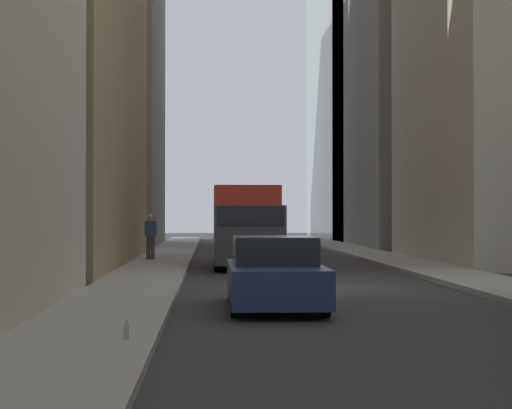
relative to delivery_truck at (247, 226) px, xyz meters
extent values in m
plane|color=#302D30|center=(-8.31, -1.40, -1.46)|extent=(135.00, 135.00, 0.00)
cube|color=gray|center=(-8.31, 3.10, -1.39)|extent=(90.00, 2.20, 0.14)
cube|color=gray|center=(-8.31, -5.90, -1.39)|extent=(90.00, 2.20, 0.14)
cube|color=red|center=(0.91, 0.00, 0.08)|extent=(4.60, 2.25, 2.60)
cube|color=#38383D|center=(-2.29, 0.00, -0.27)|extent=(1.90, 2.25, 1.90)
cube|color=black|center=(-2.29, 0.00, 0.33)|extent=(1.92, 2.09, 0.64)
cylinder|color=black|center=(-2.29, -0.99, -1.02)|extent=(0.88, 0.28, 0.88)
cylinder|color=black|center=(-2.29, 0.98, -1.02)|extent=(0.88, 0.28, 0.88)
cylinder|color=black|center=(2.31, -0.99, -1.02)|extent=(0.88, 0.28, 0.88)
cylinder|color=black|center=(2.31, 0.98, -1.02)|extent=(0.88, 0.28, 0.88)
cube|color=navy|center=(-13.54, 0.00, -0.93)|extent=(4.30, 1.78, 0.70)
cube|color=black|center=(-13.34, 0.00, -0.31)|extent=(2.10, 1.58, 0.54)
cylinder|color=black|center=(-14.89, -0.78, -1.14)|extent=(0.64, 0.22, 0.64)
cylinder|color=black|center=(-14.89, 0.78, -1.14)|extent=(0.64, 0.22, 0.64)
cylinder|color=black|center=(-12.19, -0.78, -1.14)|extent=(0.64, 0.22, 0.64)
cylinder|color=black|center=(-12.19, 0.78, -1.14)|extent=(0.64, 0.22, 0.64)
cylinder|color=#473D33|center=(3.38, 3.47, -0.88)|extent=(0.16, 0.16, 0.88)
cylinder|color=#473D33|center=(3.38, 3.64, -0.88)|extent=(0.16, 0.16, 0.88)
cube|color=navy|center=(3.38, 3.56, -0.14)|extent=(0.26, 0.44, 0.59)
sphere|color=tan|center=(3.38, 3.56, 0.30)|extent=(0.22, 0.22, 0.22)
cylinder|color=#999EA3|center=(-18.59, 2.39, -1.22)|extent=(0.07, 0.07, 0.20)
cylinder|color=#999EA3|center=(-18.59, 2.39, -1.08)|extent=(0.03, 0.03, 0.07)
camera|label=1|loc=(-30.68, 1.25, 0.38)|focal=61.94mm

